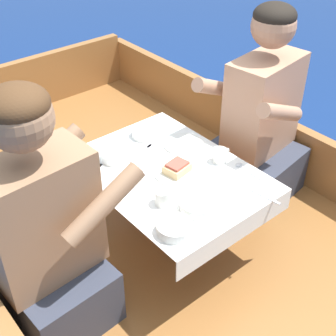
# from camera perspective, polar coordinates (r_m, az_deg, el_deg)

# --- Properties ---
(ground_plane) EXTENTS (60.00, 60.00, 0.00)m
(ground_plane) POSITION_cam_1_polar(r_m,az_deg,el_deg) (2.58, -1.09, -11.87)
(ground_plane) COLOR navy
(boat_deck) EXTENTS (1.82, 3.20, 0.28)m
(boat_deck) POSITION_cam_1_polar(r_m,az_deg,el_deg) (2.47, -1.13, -9.69)
(boat_deck) COLOR brown
(boat_deck) RESTS_ON ground_plane
(gunwale_starboard) EXTENTS (0.06, 3.20, 0.32)m
(gunwale_starboard) POSITION_cam_1_polar(r_m,az_deg,el_deg) (2.80, 13.00, 3.23)
(gunwale_starboard) COLOR #936033
(gunwale_starboard) RESTS_ON boat_deck
(bow_coaming) EXTENTS (1.70, 0.06, 0.36)m
(bow_coaming) POSITION_cam_1_polar(r_m,az_deg,el_deg) (3.44, -18.14, 9.22)
(bow_coaming) COLOR #936033
(bow_coaming) RESTS_ON boat_deck
(cockpit_table) EXTENTS (0.64, 0.86, 0.40)m
(cockpit_table) POSITION_cam_1_polar(r_m,az_deg,el_deg) (2.10, 0.00, -1.30)
(cockpit_table) COLOR #B2B2B7
(cockpit_table) RESTS_ON boat_deck
(person_port) EXTENTS (0.54, 0.46, 1.03)m
(person_port) POSITION_cam_1_polar(r_m,az_deg,el_deg) (1.78, -14.71, -7.96)
(person_port) COLOR #333847
(person_port) RESTS_ON boat_deck
(person_starboard) EXTENTS (0.56, 0.50, 1.02)m
(person_starboard) POSITION_cam_1_polar(r_m,az_deg,el_deg) (2.45, 11.17, 5.53)
(person_starboard) COLOR #333847
(person_starboard) RESTS_ON boat_deck
(plate_sandwich) EXTENTS (0.20, 0.20, 0.01)m
(plate_sandwich) POSITION_cam_1_polar(r_m,az_deg,el_deg) (2.06, 1.11, -0.58)
(plate_sandwich) COLOR silver
(plate_sandwich) RESTS_ON cockpit_table
(plate_bread) EXTENTS (0.19, 0.19, 0.01)m
(plate_bread) POSITION_cam_1_polar(r_m,az_deg,el_deg) (2.26, 1.86, 2.95)
(plate_bread) COLOR silver
(plate_bread) RESTS_ON cockpit_table
(sandwich) EXTENTS (0.12, 0.10, 0.05)m
(sandwich) POSITION_cam_1_polar(r_m,az_deg,el_deg) (2.05, 1.12, 0.04)
(sandwich) COLOR #E0BC7F
(sandwich) RESTS_ON plate_sandwich
(bowl_port_near) EXTENTS (0.11, 0.11, 0.04)m
(bowl_port_near) POSITION_cam_1_polar(r_m,az_deg,el_deg) (2.15, -6.72, 1.50)
(bowl_port_near) COLOR silver
(bowl_port_near) RESTS_ON cockpit_table
(bowl_starboard_near) EXTENTS (0.14, 0.14, 0.04)m
(bowl_starboard_near) POSITION_cam_1_polar(r_m,az_deg,el_deg) (1.77, 0.82, -7.27)
(bowl_starboard_near) COLOR silver
(bowl_starboard_near) RESTS_ON cockpit_table
(bowl_center_far) EXTENTS (0.14, 0.14, 0.04)m
(bowl_center_far) POSITION_cam_1_polar(r_m,az_deg,el_deg) (1.87, 3.59, -4.58)
(bowl_center_far) COLOR silver
(bowl_center_far) RESTS_ON cockpit_table
(bowl_port_far) EXTENTS (0.13, 0.13, 0.04)m
(bowl_port_far) POSITION_cam_1_polar(r_m,az_deg,el_deg) (2.32, -2.90, 4.41)
(bowl_port_far) COLOR silver
(bowl_port_far) RESTS_ON cockpit_table
(coffee_cup_port) EXTENTS (0.10, 0.07, 0.07)m
(coffee_cup_port) POSITION_cam_1_polar(r_m,az_deg,el_deg) (1.89, -0.59, -3.50)
(coffee_cup_port) COLOR silver
(coffee_cup_port) RESTS_ON cockpit_table
(coffee_cup_starboard) EXTENTS (0.09, 0.07, 0.06)m
(coffee_cup_starboard) POSITION_cam_1_polar(r_m,az_deg,el_deg) (2.14, 6.37, 1.58)
(coffee_cup_starboard) COLOR silver
(coffee_cup_starboard) RESTS_ON cockpit_table
(utensil_spoon_starboard) EXTENTS (0.13, 0.13, 0.01)m
(utensil_spoon_starboard) POSITION_cam_1_polar(r_m,az_deg,el_deg) (2.09, -3.73, -0.16)
(utensil_spoon_starboard) COLOR silver
(utensil_spoon_starboard) RESTS_ON cockpit_table
(utensil_knife_port) EXTENTS (0.03, 0.17, 0.00)m
(utensil_knife_port) POSITION_cam_1_polar(r_m,az_deg,el_deg) (1.98, 11.42, -3.27)
(utensil_knife_port) COLOR silver
(utensil_knife_port) RESTS_ON cockpit_table
(utensil_fork_starboard) EXTENTS (0.16, 0.10, 0.00)m
(utensil_fork_starboard) POSITION_cam_1_polar(r_m,az_deg,el_deg) (2.09, -8.91, -0.58)
(utensil_fork_starboard) COLOR silver
(utensil_fork_starboard) RESTS_ON cockpit_table
(utensil_spoon_center) EXTENTS (0.04, 0.17, 0.01)m
(utensil_spoon_center) POSITION_cam_1_polar(r_m,az_deg,el_deg) (2.11, 9.42, -0.15)
(utensil_spoon_center) COLOR silver
(utensil_spoon_center) RESTS_ON cockpit_table
(utensil_fork_port) EXTENTS (0.17, 0.06, 0.00)m
(utensil_fork_port) POSITION_cam_1_polar(r_m,az_deg,el_deg) (2.21, -3.06, 2.07)
(utensil_fork_port) COLOR silver
(utensil_fork_port) RESTS_ON cockpit_table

